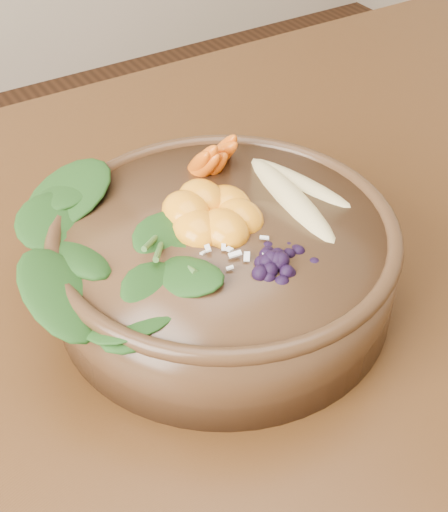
{
  "coord_description": "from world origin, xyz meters",
  "views": [
    {
      "loc": [
        -0.27,
        -0.48,
        1.24
      ],
      "look_at": [
        -0.0,
        -0.05,
        0.8
      ],
      "focal_mm": 50.0,
      "sensor_mm": 36.0,
      "label": 1
    }
  ],
  "objects_px": {
    "blueberry_pile": "(276,244)",
    "banana_halves": "(297,177)",
    "kale_heap": "(136,193)",
    "carrot_cluster": "(216,128)",
    "dining_table": "(204,332)",
    "mandarin_cluster": "(212,201)",
    "stoneware_bowl": "(224,264)"
  },
  "relations": [
    {
      "from": "kale_heap",
      "to": "mandarin_cluster",
      "type": "distance_m",
      "value": 0.07
    },
    {
      "from": "dining_table",
      "to": "banana_halves",
      "type": "xyz_separation_m",
      "value": [
        0.09,
        -0.03,
        0.2
      ]
    },
    {
      "from": "dining_table",
      "to": "mandarin_cluster",
      "type": "height_order",
      "value": "mandarin_cluster"
    },
    {
      "from": "kale_heap",
      "to": "mandarin_cluster",
      "type": "height_order",
      "value": "kale_heap"
    },
    {
      "from": "stoneware_bowl",
      "to": "banana_halves",
      "type": "xyz_separation_m",
      "value": [
        0.09,
        0.01,
        0.06
      ]
    },
    {
      "from": "banana_halves",
      "to": "blueberry_pile",
      "type": "bearing_deg",
      "value": -141.51
    },
    {
      "from": "kale_heap",
      "to": "banana_halves",
      "type": "height_order",
      "value": "kale_heap"
    },
    {
      "from": "stoneware_bowl",
      "to": "kale_heap",
      "type": "bearing_deg",
      "value": 133.33
    },
    {
      "from": "banana_halves",
      "to": "mandarin_cluster",
      "type": "xyz_separation_m",
      "value": [
        -0.09,
        0.01,
        0.0
      ]
    },
    {
      "from": "kale_heap",
      "to": "carrot_cluster",
      "type": "distance_m",
      "value": 0.11
    },
    {
      "from": "stoneware_bowl",
      "to": "banana_halves",
      "type": "relative_size",
      "value": 1.74
    },
    {
      "from": "carrot_cluster",
      "to": "mandarin_cluster",
      "type": "distance_m",
      "value": 0.09
    },
    {
      "from": "mandarin_cluster",
      "to": "stoneware_bowl",
      "type": "bearing_deg",
      "value": -89.88
    },
    {
      "from": "stoneware_bowl",
      "to": "carrot_cluster",
      "type": "distance_m",
      "value": 0.14
    },
    {
      "from": "dining_table",
      "to": "blueberry_pile",
      "type": "bearing_deg",
      "value": -86.02
    },
    {
      "from": "dining_table",
      "to": "stoneware_bowl",
      "type": "distance_m",
      "value": 0.14
    },
    {
      "from": "kale_heap",
      "to": "blueberry_pile",
      "type": "relative_size",
      "value": 1.42
    },
    {
      "from": "blueberry_pile",
      "to": "dining_table",
      "type": "bearing_deg",
      "value": 93.98
    },
    {
      "from": "dining_table",
      "to": "banana_halves",
      "type": "relative_size",
      "value": 8.61
    },
    {
      "from": "dining_table",
      "to": "carrot_cluster",
      "type": "xyz_separation_m",
      "value": [
        0.04,
        0.05,
        0.22
      ]
    },
    {
      "from": "dining_table",
      "to": "blueberry_pile",
      "type": "relative_size",
      "value": 10.72
    },
    {
      "from": "dining_table",
      "to": "kale_heap",
      "type": "bearing_deg",
      "value": 166.68
    },
    {
      "from": "kale_heap",
      "to": "banana_halves",
      "type": "xyz_separation_m",
      "value": [
        0.15,
        -0.05,
        -0.01
      ]
    },
    {
      "from": "blueberry_pile",
      "to": "banana_halves",
      "type": "bearing_deg",
      "value": 44.94
    },
    {
      "from": "kale_heap",
      "to": "carrot_cluster",
      "type": "xyz_separation_m",
      "value": [
        0.11,
        0.03,
        0.02
      ]
    },
    {
      "from": "dining_table",
      "to": "mandarin_cluster",
      "type": "xyz_separation_m",
      "value": [
        -0.0,
        -0.03,
        0.2
      ]
    },
    {
      "from": "carrot_cluster",
      "to": "blueberry_pile",
      "type": "height_order",
      "value": "carrot_cluster"
    },
    {
      "from": "kale_heap",
      "to": "carrot_cluster",
      "type": "relative_size",
      "value": 2.38
    },
    {
      "from": "carrot_cluster",
      "to": "banana_halves",
      "type": "xyz_separation_m",
      "value": [
        0.04,
        -0.08,
        -0.03
      ]
    },
    {
      "from": "kale_heap",
      "to": "blueberry_pile",
      "type": "height_order",
      "value": "kale_heap"
    },
    {
      "from": "blueberry_pile",
      "to": "mandarin_cluster",
      "type": "bearing_deg",
      "value": 97.19
    },
    {
      "from": "dining_table",
      "to": "carrot_cluster",
      "type": "distance_m",
      "value": 0.23
    }
  ]
}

